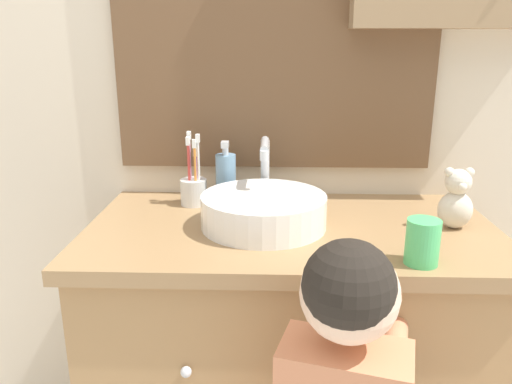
{
  "coord_description": "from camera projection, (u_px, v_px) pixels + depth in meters",
  "views": [
    {
      "loc": [
        -0.05,
        -0.82,
        1.26
      ],
      "look_at": [
        -0.09,
        0.28,
        0.93
      ],
      "focal_mm": 35.0,
      "sensor_mm": 36.0,
      "label": 1
    }
  ],
  "objects": [
    {
      "name": "wall_back",
      "position": [
        300.0,
        30.0,
        1.37
      ],
      "size": [
        3.2,
        0.18,
        2.5
      ],
      "color": "beige",
      "rests_on": "ground_plane"
    },
    {
      "name": "vanity_counter",
      "position": [
        288.0,
        369.0,
        1.34
      ],
      "size": [
        1.0,
        0.55,
        0.83
      ],
      "color": "#A37A4C",
      "rests_on": "ground_plane"
    },
    {
      "name": "sink_basin",
      "position": [
        264.0,
        209.0,
        1.21
      ],
      "size": [
        0.3,
        0.35,
        0.19
      ],
      "color": "white",
      "rests_on": "vanity_counter"
    },
    {
      "name": "toothbrush_holder",
      "position": [
        194.0,
        188.0,
        1.37
      ],
      "size": [
        0.07,
        0.07,
        0.2
      ],
      "color": "silver",
      "rests_on": "vanity_counter"
    },
    {
      "name": "soap_dispenser",
      "position": [
        226.0,
        178.0,
        1.37
      ],
      "size": [
        0.06,
        0.06,
        0.18
      ],
      "color": "#6B93B2",
      "rests_on": "vanity_counter"
    },
    {
      "name": "teddy_bear",
      "position": [
        456.0,
        200.0,
        1.19
      ],
      "size": [
        0.08,
        0.07,
        0.15
      ],
      "color": "beige",
      "rests_on": "vanity_counter"
    },
    {
      "name": "drinking_cup",
      "position": [
        423.0,
        242.0,
        1.0
      ],
      "size": [
        0.07,
        0.07,
        0.09
      ],
      "primitive_type": "cylinder",
      "color": "#4CC670",
      "rests_on": "vanity_counter"
    }
  ]
}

